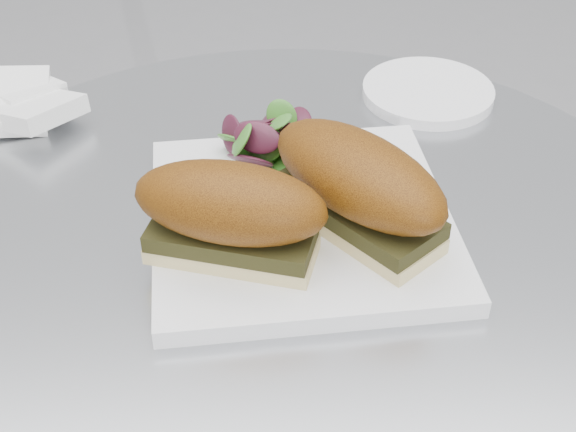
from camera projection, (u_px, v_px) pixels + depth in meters
name	position (u px, v px, depth m)	size (l,w,h in m)	color
table	(290.00, 431.00, 0.80)	(0.70, 0.70, 0.73)	#B0B2B8
plate	(301.00, 220.00, 0.66)	(0.24, 0.24, 0.02)	white
sandwich_left	(230.00, 212.00, 0.59)	(0.16, 0.10, 0.08)	#CCBE7F
sandwich_right	(358.00, 184.00, 0.62)	(0.16, 0.17, 0.08)	#CCBE7F
salad	(267.00, 139.00, 0.70)	(0.09, 0.09, 0.05)	#3C8D2E
napkin	(20.00, 114.00, 0.79)	(0.12, 0.12, 0.02)	white
saucer	(428.00, 92.00, 0.83)	(0.14, 0.14, 0.01)	white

